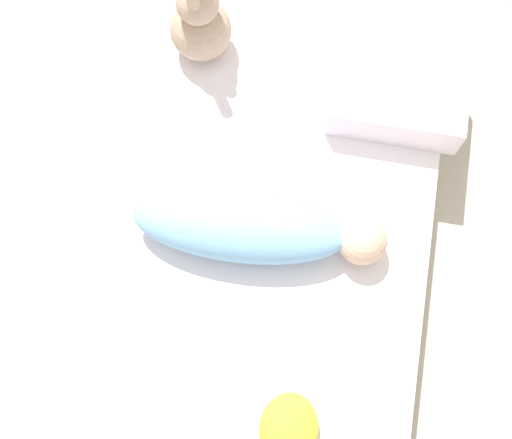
# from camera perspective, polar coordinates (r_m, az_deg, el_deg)

# --- Properties ---
(ground_plane) EXTENTS (12.00, 12.00, 0.00)m
(ground_plane) POSITION_cam_1_polar(r_m,az_deg,el_deg) (1.90, 1.11, -1.42)
(ground_plane) COLOR #B2A893
(bed_mattress) EXTENTS (1.26, 0.78, 0.17)m
(bed_mattress) POSITION_cam_1_polar(r_m,az_deg,el_deg) (1.82, 1.16, -0.67)
(bed_mattress) COLOR white
(bed_mattress) RESTS_ON ground_plane
(swaddled_baby) EXTENTS (0.20, 0.60, 0.14)m
(swaddled_baby) POSITION_cam_1_polar(r_m,az_deg,el_deg) (1.66, -0.17, -0.60)
(swaddled_baby) COLOR #7FB7E5
(swaddled_baby) RESTS_ON bed_mattress
(pillow) EXTENTS (0.31, 0.33, 0.11)m
(pillow) POSITION_cam_1_polar(r_m,az_deg,el_deg) (1.86, 11.44, 10.90)
(pillow) COLOR white
(pillow) RESTS_ON bed_mattress
(bunny_plush) EXTENTS (0.16, 0.16, 0.34)m
(bunny_plush) POSITION_cam_1_polar(r_m,az_deg,el_deg) (1.85, -4.51, 15.47)
(bunny_plush) COLOR tan
(bunny_plush) RESTS_ON bed_mattress
(turtle_plush) EXTENTS (0.19, 0.13, 0.07)m
(turtle_plush) POSITION_cam_1_polar(r_m,az_deg,el_deg) (1.62, 2.61, -16.49)
(turtle_plush) COLOR yellow
(turtle_plush) RESTS_ON bed_mattress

